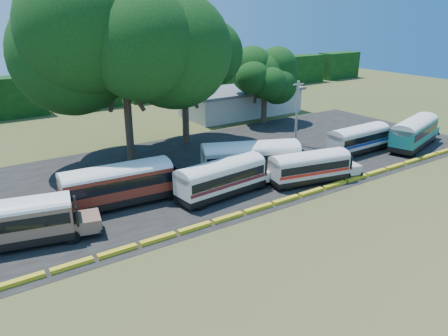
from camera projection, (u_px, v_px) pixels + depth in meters
ground at (280, 210)px, 35.60m from camera, size 160.00×160.00×0.00m
asphalt_strip at (211, 167)px, 45.46m from camera, size 64.00×24.00×0.02m
curb at (272, 204)px, 36.33m from camera, size 53.70×0.45×0.30m
terminal_building at (241, 101)px, 67.75m from camera, size 19.00×9.00×4.00m
treeline_backdrop at (88, 90)px, 71.91m from camera, size 130.00×4.00×6.00m
bus_beige at (10, 221)px, 29.44m from camera, size 10.69×4.78×3.42m
bus_red at (120, 182)px, 35.82m from camera, size 11.12×3.51×3.60m
bus_cream_west at (223, 176)px, 37.65m from camera, size 10.24×3.38×3.31m
bus_cream_east at (253, 158)px, 41.58m from camera, size 11.44×6.97×3.70m
bus_white_red at (311, 166)px, 40.64m from camera, size 9.53×4.12×3.04m
bus_white_blue at (360, 138)px, 49.26m from camera, size 9.65×2.56×3.16m
bus_teal at (415, 131)px, 51.04m from camera, size 11.24×5.59×3.59m
tree_west at (122, 38)px, 42.27m from camera, size 15.42×15.42×18.49m
tree_center at (184, 59)px, 50.25m from camera, size 10.39×10.39×13.93m
tree_east at (265, 75)px, 60.86m from camera, size 7.82×7.82×9.79m
utility_pole at (297, 113)px, 51.30m from camera, size 1.60×0.30×7.71m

